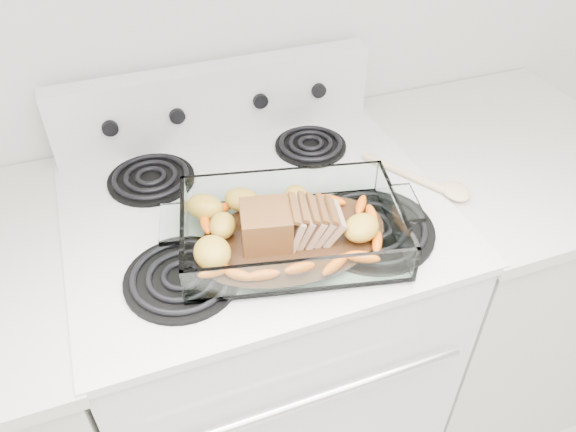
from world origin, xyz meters
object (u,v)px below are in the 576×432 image
object	(u,v)px
counter_right	(475,278)
pork_roast	(282,226)
electric_range	(262,338)
baking_dish	(292,233)

from	to	relation	value
counter_right	pork_roast	distance (m)	0.85
electric_range	pork_roast	bearing A→B (deg)	-86.21
pork_roast	baking_dish	bearing A→B (deg)	5.77
electric_range	pork_roast	size ratio (longest dim) A/B	5.82
baking_dish	pork_roast	bearing A→B (deg)	-167.40
baking_dish	pork_roast	world-z (taller)	pork_roast
counter_right	baking_dish	bearing A→B (deg)	-167.52
electric_range	baking_dish	world-z (taller)	electric_range
counter_right	baking_dish	size ratio (longest dim) A/B	2.28
baking_dish	electric_range	bearing A→B (deg)	113.76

